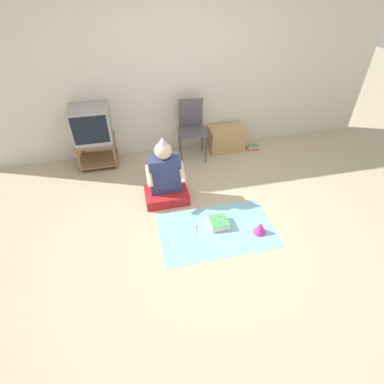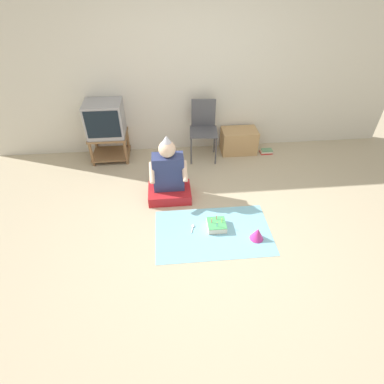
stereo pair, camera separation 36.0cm
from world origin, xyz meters
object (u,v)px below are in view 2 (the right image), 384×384
at_px(book_pile, 266,151).
at_px(birthday_cake, 217,225).
at_px(folding_chair, 203,126).
at_px(person_seated, 169,177).
at_px(party_hat_blue, 257,234).
at_px(cardboard_box_stack, 239,141).
at_px(tv, 105,119).

xyz_separation_m(book_pile, birthday_cake, (-1.09, -1.63, 0.02)).
xyz_separation_m(folding_chair, birthday_cake, (-0.03, -1.66, -0.48)).
relative_size(person_seated, birthday_cake, 4.09).
bearing_deg(book_pile, birthday_cake, -123.79).
bearing_deg(party_hat_blue, cardboard_box_stack, 84.30).
height_order(book_pile, person_seated, person_seated).
relative_size(tv, book_pile, 2.67).
relative_size(birthday_cake, party_hat_blue, 1.40).
bearing_deg(party_hat_blue, book_pile, 70.53).
bearing_deg(person_seated, tv, 130.26).
height_order(folding_chair, birthday_cake, folding_chair).
relative_size(tv, folding_chair, 0.60).
distance_m(tv, person_seated, 1.43).
relative_size(folding_chair, party_hat_blue, 5.68).
distance_m(folding_chair, cardboard_box_stack, 0.69).
relative_size(tv, person_seated, 0.59).
xyz_separation_m(cardboard_box_stack, book_pile, (0.46, -0.10, -0.16)).
bearing_deg(birthday_cake, tv, 129.93).
relative_size(cardboard_box_stack, book_pile, 2.80).
distance_m(cardboard_box_stack, person_seated, 1.59).
relative_size(tv, party_hat_blue, 3.39).
bearing_deg(book_pile, person_seated, -149.22).
xyz_separation_m(cardboard_box_stack, person_seated, (-1.17, -1.07, 0.13)).
xyz_separation_m(tv, birthday_cake, (1.43, -1.71, -0.63)).
bearing_deg(folding_chair, party_hat_blue, -77.84).
height_order(cardboard_box_stack, book_pile, cardboard_box_stack).
bearing_deg(party_hat_blue, person_seated, 138.23).
relative_size(folding_chair, birthday_cake, 4.06).
height_order(cardboard_box_stack, person_seated, person_seated).
xyz_separation_m(cardboard_box_stack, party_hat_blue, (-0.19, -1.95, -0.11)).
height_order(book_pile, birthday_cake, birthday_cake).
bearing_deg(birthday_cake, cardboard_box_stack, 69.93).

